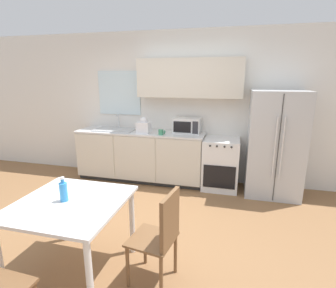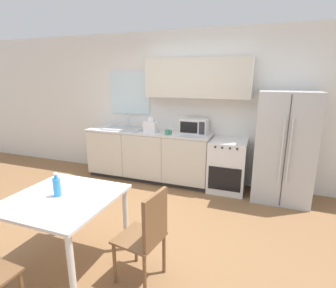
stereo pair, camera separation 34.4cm
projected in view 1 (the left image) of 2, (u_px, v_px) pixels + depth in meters
ground_plane at (134, 232)px, 3.32m from camera, size 12.00×12.00×0.00m
wall_back at (173, 103)px, 4.80m from camera, size 12.00×0.38×2.70m
kitchen_counter at (140, 156)px, 4.90m from camera, size 2.37×0.60×0.93m
oven_range at (221, 164)px, 4.55m from camera, size 0.60×0.61×0.88m
refrigerator at (275, 144)px, 4.21m from camera, size 0.85×0.71×1.71m
kitchen_sink at (115, 129)px, 4.91m from camera, size 0.75×0.46×0.27m
microwave at (187, 126)px, 4.64m from camera, size 0.47×0.33×0.26m
coffee_mug at (161, 132)px, 4.50m from camera, size 0.12×0.09×0.09m
grocery_bag_0 at (144, 126)px, 4.64m from camera, size 0.23×0.20×0.28m
dining_table at (71, 212)px, 2.48m from camera, size 0.99×1.00×0.77m
dining_chair_side at (161, 232)px, 2.38m from camera, size 0.46×0.46×0.93m
drink_bottle at (64, 191)px, 2.45m from camera, size 0.07×0.07×0.24m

